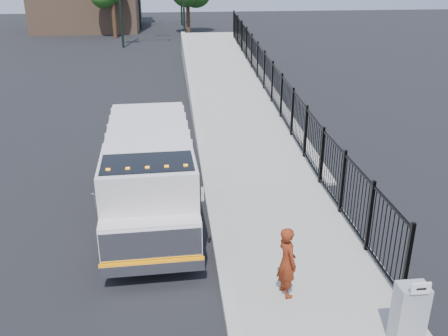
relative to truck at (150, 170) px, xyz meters
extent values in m
plane|color=black|center=(1.71, -2.62, -1.38)|extent=(120.00, 120.00, 0.00)
cube|color=#9E998E|center=(3.64, -4.62, -1.32)|extent=(3.55, 12.00, 0.12)
cube|color=#ADAAA3|center=(1.71, -4.62, -1.30)|extent=(0.30, 12.00, 0.16)
cube|color=#9E998E|center=(3.84, 13.38, -1.38)|extent=(3.95, 24.06, 3.19)
cube|color=black|center=(5.26, 9.38, -0.48)|extent=(0.10, 28.00, 1.80)
cube|color=black|center=(-0.01, 0.36, -0.86)|extent=(1.16, 6.46, 0.21)
cube|color=silver|center=(0.06, -1.81, 0.08)|extent=(2.29, 2.16, 1.89)
cube|color=silver|center=(0.10, -3.00, -0.39)|extent=(2.24, 0.74, 0.95)
cube|color=silver|center=(0.11, -3.35, -0.39)|extent=(2.18, 0.15, 0.80)
cube|color=silver|center=(0.12, -3.42, -0.86)|extent=(2.28, 0.25, 0.26)
cube|color=#FF8B00|center=(0.12, -3.42, -0.72)|extent=(2.27, 0.12, 0.06)
cube|color=black|center=(0.07, -2.05, 0.65)|extent=(2.12, 1.30, 0.80)
cube|color=silver|center=(-0.05, 1.59, 0.08)|extent=(2.40, 4.05, 1.61)
cube|color=silver|center=(-1.09, -2.80, 0.51)|extent=(0.06, 0.06, 0.33)
cube|color=silver|center=(1.28, -2.72, 0.51)|extent=(0.06, 0.06, 0.33)
cube|color=orange|center=(-0.77, -2.41, 1.05)|extent=(0.10, 0.08, 0.06)
cube|color=orange|center=(-0.35, -2.40, 1.05)|extent=(0.10, 0.08, 0.06)
cube|color=orange|center=(0.08, -2.38, 1.05)|extent=(0.10, 0.08, 0.06)
cube|color=orange|center=(0.51, -2.37, 1.05)|extent=(0.10, 0.08, 0.06)
cube|color=orange|center=(0.93, -2.35, 1.05)|extent=(0.10, 0.08, 0.06)
cylinder|color=black|center=(-0.91, -2.51, -0.91)|extent=(0.33, 0.96, 0.95)
cylinder|color=black|center=(1.08, -2.44, -0.91)|extent=(0.33, 0.96, 0.95)
cylinder|color=black|center=(-1.07, 2.12, -0.91)|extent=(0.33, 0.96, 0.95)
cylinder|color=black|center=(0.92, 2.19, -0.91)|extent=(0.33, 0.96, 0.95)
cylinder|color=black|center=(-1.10, 3.16, -0.91)|extent=(0.33, 0.96, 0.95)
cylinder|color=black|center=(0.89, 3.23, -0.91)|extent=(0.33, 0.96, 0.95)
imported|color=maroon|center=(2.92, -4.11, -0.47)|extent=(0.52, 0.66, 1.59)
cube|color=gray|center=(4.81, -5.76, -0.64)|extent=(0.55, 0.40, 1.25)
cube|color=white|center=(4.81, -5.98, 0.10)|extent=(0.35, 0.04, 0.22)
cylinder|color=#382314|center=(-4.16, 34.45, 0.22)|extent=(0.36, 0.36, 3.20)
cylinder|color=#382314|center=(2.55, 36.45, 0.22)|extent=(0.36, 0.36, 3.20)
cylinder|color=#382314|center=(-2.62, 45.16, 0.22)|extent=(0.36, 0.36, 3.20)
camera|label=1|loc=(0.68, -12.67, 5.34)|focal=40.00mm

